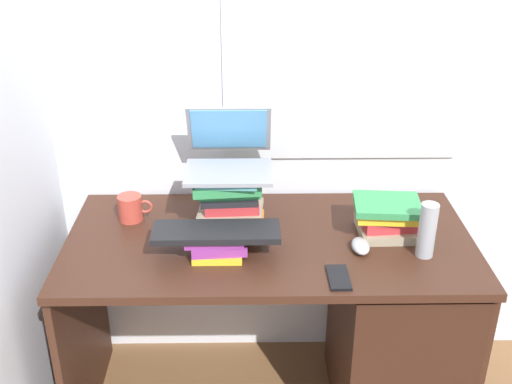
# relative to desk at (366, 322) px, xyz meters

# --- Properties ---
(wall_back) EXTENTS (6.00, 0.06, 2.60)m
(wall_back) POSITION_rel_desk_xyz_m (-0.36, 0.42, 0.88)
(wall_back) COLOR silver
(wall_back) RESTS_ON ground
(wall_left) EXTENTS (0.05, 6.00, 2.60)m
(wall_left) POSITION_rel_desk_xyz_m (-1.21, 0.03, 0.88)
(wall_left) COLOR silver
(wall_left) RESTS_ON ground
(desk) EXTENTS (1.42, 0.69, 0.77)m
(desk) POSITION_rel_desk_xyz_m (0.00, 0.00, 0.00)
(desk) COLOR #381E14
(desk) RESTS_ON ground
(book_stack_tall) EXTENTS (0.26, 0.23, 0.21)m
(book_stack_tall) POSITION_rel_desk_xyz_m (-0.50, 0.11, 0.46)
(book_stack_tall) COLOR orange
(book_stack_tall) RESTS_ON desk
(book_stack_keyboard_riser) EXTENTS (0.21, 0.15, 0.08)m
(book_stack_keyboard_riser) POSITION_rel_desk_xyz_m (-0.54, -0.08, 0.39)
(book_stack_keyboard_riser) COLOR yellow
(book_stack_keyboard_riser) RESTS_ON desk
(book_stack_side) EXTENTS (0.24, 0.21, 0.13)m
(book_stack_side) POSITION_rel_desk_xyz_m (0.05, 0.05, 0.42)
(book_stack_side) COLOR gray
(book_stack_side) RESTS_ON desk
(laptop) EXTENTS (0.30, 0.30, 0.21)m
(laptop) POSITION_rel_desk_xyz_m (-0.51, 0.17, 0.61)
(laptop) COLOR gray
(laptop) RESTS_ON book_stack_tall
(keyboard) EXTENTS (0.42, 0.14, 0.02)m
(keyboard) POSITION_rel_desk_xyz_m (-0.54, -0.08, 0.44)
(keyboard) COLOR black
(keyboard) RESTS_ON book_stack_keyboard_riser
(computer_mouse) EXTENTS (0.06, 0.10, 0.04)m
(computer_mouse) POSITION_rel_desk_xyz_m (-0.06, -0.06, 0.37)
(computer_mouse) COLOR #A5A8AD
(computer_mouse) RESTS_ON desk
(mug) EXTENTS (0.13, 0.09, 0.10)m
(mug) POSITION_rel_desk_xyz_m (-0.87, 0.17, 0.40)
(mug) COLOR #B23F33
(mug) RESTS_ON desk
(water_bottle) EXTENTS (0.06, 0.06, 0.19)m
(water_bottle) POSITION_rel_desk_xyz_m (0.15, -0.09, 0.45)
(water_bottle) COLOR #999EA5
(water_bottle) RESTS_ON desk
(cell_phone) EXTENTS (0.07, 0.14, 0.01)m
(cell_phone) POSITION_rel_desk_xyz_m (-0.15, -0.23, 0.36)
(cell_phone) COLOR black
(cell_phone) RESTS_ON desk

